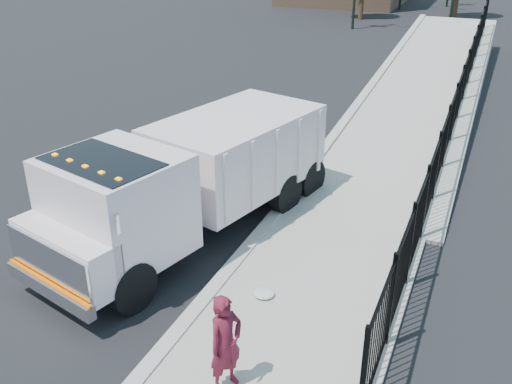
% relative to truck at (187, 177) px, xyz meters
% --- Properties ---
extents(ground, '(120.00, 120.00, 0.00)m').
position_rel_truck_xyz_m(ground, '(1.57, -2.13, -1.54)').
color(ground, black).
rests_on(ground, ground).
extents(curb, '(0.30, 12.00, 0.16)m').
position_rel_truck_xyz_m(curb, '(1.57, -4.13, -1.46)').
color(curb, '#ADAAA3').
rests_on(curb, ground).
extents(ramp, '(3.95, 24.06, 3.19)m').
position_rel_truck_xyz_m(ramp, '(3.69, 13.87, -1.54)').
color(ramp, '#9E998E').
rests_on(ramp, ground).
extents(iron_fence, '(0.10, 28.00, 1.80)m').
position_rel_truck_xyz_m(iron_fence, '(5.12, 9.87, -0.64)').
color(iron_fence, black).
rests_on(iron_fence, ground).
extents(truck, '(4.46, 8.36, 2.73)m').
position_rel_truck_xyz_m(truck, '(0.00, 0.00, 0.00)').
color(truck, black).
rests_on(truck, ground).
extents(worker, '(0.62, 0.73, 1.70)m').
position_rel_truck_xyz_m(worker, '(2.97, -4.15, -0.57)').
color(worker, maroon).
rests_on(worker, sidewalk).
extents(debris, '(0.43, 0.43, 0.11)m').
position_rel_truck_xyz_m(debris, '(2.61, -1.69, -1.36)').
color(debris, silver).
rests_on(debris, sidewalk).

